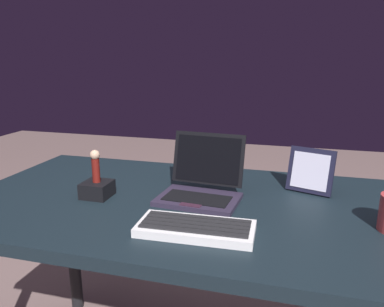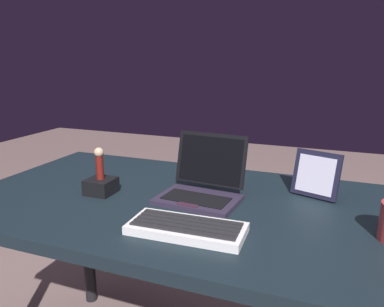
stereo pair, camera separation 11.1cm
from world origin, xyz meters
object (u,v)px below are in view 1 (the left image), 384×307
figurine (95,164)px  laptop_front (202,186)px  external_keyboard (196,228)px  photo_frame (311,171)px  figurine_stand (97,189)px

figurine → laptop_front: bearing=13.1°
laptop_front → external_keyboard: 0.24m
figurine → external_keyboard: bearing=-23.7°
laptop_front → photo_frame: size_ratio=1.69×
figurine_stand → photo_frame: bearing=18.7°
laptop_front → figurine: size_ratio=2.47×
external_keyboard → photo_frame: 0.48m
laptop_front → figurine_stand: bearing=-166.9°
laptop_front → external_keyboard: laptop_front is taller
photo_frame → external_keyboard: bearing=-126.7°
external_keyboard → figurine_stand: figurine_stand is taller
figurine_stand → figurine: bearing=180.0°
external_keyboard → figurine: bearing=156.3°
photo_frame → figurine: size_ratio=1.46×
external_keyboard → figurine_stand: (-0.36, 0.16, 0.01)m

